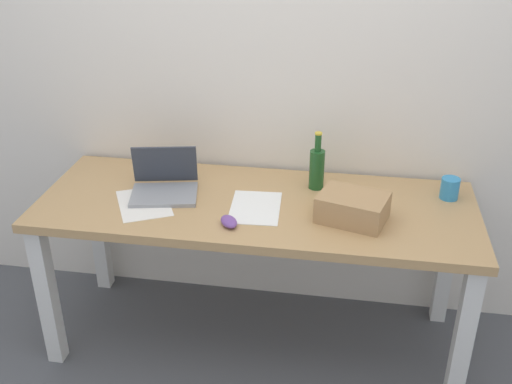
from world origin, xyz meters
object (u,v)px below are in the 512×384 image
(desk, at_px, (256,221))
(beer_bottle, at_px, (317,167))
(computer_mouse, at_px, (229,222))
(laptop_left, at_px, (164,185))
(coffee_mug, at_px, (450,188))
(cardboard_box, at_px, (353,207))

(desk, xyz_separation_m, beer_bottle, (0.25, 0.18, 0.20))
(desk, distance_m, computer_mouse, 0.25)
(laptop_left, height_order, computer_mouse, laptop_left)
(beer_bottle, distance_m, coffee_mug, 0.58)
(desk, distance_m, laptop_left, 0.44)
(desk, bearing_deg, coffee_mug, 12.04)
(desk, bearing_deg, laptop_left, 177.33)
(cardboard_box, bearing_deg, beer_bottle, 122.15)
(computer_mouse, xyz_separation_m, coffee_mug, (0.90, 0.39, 0.03))
(laptop_left, xyz_separation_m, computer_mouse, (0.34, -0.23, -0.02))
(desk, relative_size, computer_mouse, 18.96)
(desk, relative_size, coffee_mug, 19.95)
(laptop_left, relative_size, computer_mouse, 3.29)
(desk, distance_m, coffee_mug, 0.86)
(desk, xyz_separation_m, computer_mouse, (-0.08, -0.21, 0.11))
(cardboard_box, xyz_separation_m, coffee_mug, (0.41, 0.26, -0.01))
(beer_bottle, bearing_deg, desk, -143.25)
(laptop_left, bearing_deg, computer_mouse, -34.31)
(laptop_left, distance_m, coffee_mug, 1.25)
(laptop_left, bearing_deg, desk, -2.67)
(desk, relative_size, laptop_left, 5.76)
(beer_bottle, relative_size, coffee_mug, 2.82)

